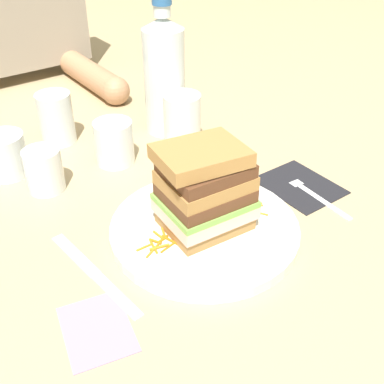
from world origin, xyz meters
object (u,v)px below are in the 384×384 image
empty_tumbler_0 (114,142)px  main_plate (204,229)px  water_bottle (164,75)px  empty_tumbler_3 (5,155)px  knife (96,275)px  sandwich (204,189)px  napkin_dark (300,185)px  empty_tumbler_1 (56,118)px  juice_glass (182,122)px  napkin_pink (97,329)px  fork (310,190)px  empty_tumbler_2 (44,170)px

empty_tumbler_0 → main_plate: bearing=-89.4°
water_bottle → empty_tumbler_3: 0.32m
knife → empty_tumbler_3: bearing=91.0°
sandwich → empty_tumbler_0: 0.26m
napkin_dark → empty_tumbler_1: empty_tumbler_1 is taller
empty_tumbler_3 → empty_tumbler_1: bearing=25.7°
empty_tumbler_1 → empty_tumbler_3: (-0.12, -0.06, -0.01)m
juice_glass → napkin_pink: 0.45m
main_plate → sandwich: bearing=138.5°
main_plate → napkin_pink: main_plate is taller
napkin_dark → water_bottle: 0.33m
knife → juice_glass: juice_glass is taller
napkin_pink → empty_tumbler_3: bearing=85.0°
fork → knife: bearing=174.7°
knife → juice_glass: (0.30, 0.22, 0.04)m
sandwich → knife: 0.18m
napkin_pink → empty_tumbler_1: bearing=71.2°
fork → knife: fork is taller
main_plate → juice_glass: (0.13, 0.24, 0.04)m
empty_tumbler_1 → napkin_dark: bearing=-56.5°
main_plate → juice_glass: juice_glass is taller
napkin_dark → juice_glass: size_ratio=1.28×
knife → empty_tumbler_3: size_ratio=2.72×
main_plate → fork: 0.20m
sandwich → water_bottle: (0.14, 0.31, 0.04)m
sandwich → napkin_pink: size_ratio=1.33×
empty_tumbler_1 → empty_tumbler_2: (-0.08, -0.14, -0.01)m
knife → empty_tumbler_1: (0.11, 0.37, 0.05)m
knife → napkin_dark: bearing=-1.9°
knife → juice_glass: bearing=36.8°
empty_tumbler_0 → empty_tumbler_2: bearing=-175.9°
knife → juice_glass: 0.37m
sandwich → napkin_dark: bearing=0.8°
empty_tumbler_2 → napkin_pink: size_ratio=0.72×
water_bottle → napkin_dark: bearing=-78.3°
knife → empty_tumbler_1: bearing=73.0°
water_bottle → empty_tumbler_0: size_ratio=3.32×
sandwich → napkin_dark: sandwich is taller
main_plate → empty_tumbler_2: bearing=118.9°
juice_glass → empty_tumbler_0: 0.14m
napkin_dark → empty_tumbler_0: (-0.21, 0.25, 0.04)m
empty_tumbler_1 → water_bottle: bearing=-23.0°
main_plate → sandwich: sandwich is taller
empty_tumbler_2 → empty_tumbler_1: bearing=59.4°
sandwich → juice_glass: 0.27m
juice_glass → empty_tumbler_2: 0.27m
sandwich → empty_tumbler_2: (-0.13, 0.25, -0.04)m
sandwich → juice_glass: (0.13, 0.24, -0.03)m
knife → empty_tumbler_3: 0.32m
juice_glass → water_bottle: bearing=82.7°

